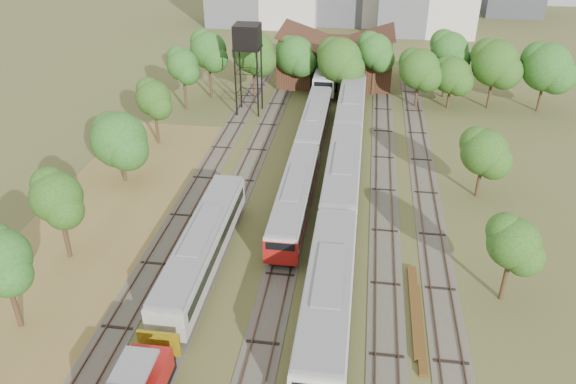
# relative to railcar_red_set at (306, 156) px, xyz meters

# --- Properties ---
(dry_grass_patch) EXTENTS (14.00, 60.00, 0.04)m
(dry_grass_patch) POSITION_rel_railcar_red_set_xyz_m (-16.00, -19.98, -1.75)
(dry_grass_patch) COLOR brown
(dry_grass_patch) RESTS_ON ground
(tracks) EXTENTS (24.60, 80.00, 0.19)m
(tracks) POSITION_rel_railcar_red_set_xyz_m (1.33, -2.98, -1.73)
(tracks) COLOR #4C473D
(tracks) RESTS_ON ground
(railcar_red_set) EXTENTS (2.71, 34.58, 3.34)m
(railcar_red_set) POSITION_rel_railcar_red_set_xyz_m (0.00, 0.00, 0.00)
(railcar_red_set) COLOR black
(railcar_red_set) RESTS_ON ground
(railcar_green_set) EXTENTS (3.18, 52.08, 3.94)m
(railcar_green_set) POSITION_rel_railcar_red_set_xyz_m (4.00, -4.60, 0.32)
(railcar_green_set) COLOR black
(railcar_green_set) RESTS_ON ground
(railcar_rear) EXTENTS (2.92, 16.08, 3.61)m
(railcar_rear) POSITION_rel_railcar_red_set_xyz_m (0.00, 27.96, 0.14)
(railcar_rear) COLOR black
(railcar_rear) RESTS_ON ground
(old_grey_coach) EXTENTS (2.78, 18.00, 3.43)m
(old_grey_coach) POSITION_rel_railcar_red_set_xyz_m (-6.00, -17.24, 0.11)
(old_grey_coach) COLOR black
(old_grey_coach) RESTS_ON ground
(water_tower) EXTENTS (3.23, 3.23, 11.18)m
(water_tower) POSITION_rel_railcar_red_set_xyz_m (-9.04, 15.55, 7.66)
(water_tower) COLOR black
(water_tower) RESTS_ON ground
(rail_pile_near) EXTENTS (0.64, 9.67, 0.32)m
(rail_pile_near) POSITION_rel_railcar_red_set_xyz_m (10.00, -20.23, -1.61)
(rail_pile_near) COLOR brown
(rail_pile_near) RESTS_ON ground
(rail_pile_far) EXTENTS (0.54, 8.66, 0.28)m
(rail_pile_far) POSITION_rel_railcar_red_set_xyz_m (10.20, -21.93, -1.63)
(rail_pile_far) COLOR brown
(rail_pile_far) RESTS_ON ground
(maintenance_shed) EXTENTS (16.45, 11.55, 7.58)m
(maintenance_shed) POSITION_rel_railcar_red_set_xyz_m (1.00, 30.00, 1.15)
(maintenance_shed) COLOR #362013
(maintenance_shed) RESTS_ON ground
(tree_band_left) EXTENTS (5.91, 54.52, 8.25)m
(tree_band_left) POSITION_rel_railcar_red_set_xyz_m (-17.51, -10.57, 3.53)
(tree_band_left) COLOR #382616
(tree_band_left) RESTS_ON ground
(tree_band_far) EXTENTS (48.63, 9.78, 9.09)m
(tree_band_far) POSITION_rel_railcar_red_set_xyz_m (7.78, 22.07, 4.03)
(tree_band_far) COLOR #382616
(tree_band_far) RESTS_ON ground
(tree_band_right) EXTENTS (4.79, 42.92, 6.79)m
(tree_band_right) POSITION_rel_railcar_red_set_xyz_m (16.48, 4.85, 2.77)
(tree_band_right) COLOR #382616
(tree_band_right) RESTS_ON ground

